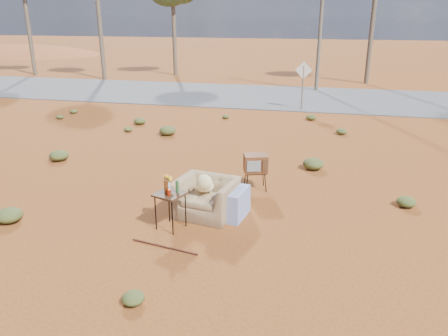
# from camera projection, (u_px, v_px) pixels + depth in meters

# --- Properties ---
(ground) EXTENTS (140.00, 140.00, 0.00)m
(ground) POSITION_uv_depth(u_px,v_px,m) (196.00, 221.00, 9.36)
(ground) COLOR brown
(ground) RESTS_ON ground
(highway) EXTENTS (140.00, 7.00, 0.04)m
(highway) POSITION_uv_depth(u_px,v_px,m) (276.00, 97.00, 23.12)
(highway) COLOR #565659
(highway) RESTS_ON ground
(dirt_mound) EXTENTS (26.00, 18.00, 2.00)m
(dirt_mound) POSITION_uv_depth(u_px,v_px,m) (18.00, 54.00, 46.90)
(dirt_mound) COLOR #9A4625
(dirt_mound) RESTS_ON ground
(armchair) EXTENTS (1.60, 1.01, 1.10)m
(armchair) POSITION_uv_depth(u_px,v_px,m) (211.00, 193.00, 9.49)
(armchair) COLOR #8C704C
(armchair) RESTS_ON ground
(tv_unit) EXTENTS (0.67, 0.60, 0.91)m
(tv_unit) POSITION_uv_depth(u_px,v_px,m) (256.00, 164.00, 10.84)
(tv_unit) COLOR black
(tv_unit) RESTS_ON ground
(side_table) EXTENTS (0.69, 0.69, 1.09)m
(side_table) POSITION_uv_depth(u_px,v_px,m) (169.00, 191.00, 8.84)
(side_table) COLOR #3A2615
(side_table) RESTS_ON ground
(rusty_bar) EXTENTS (1.41, 0.31, 0.04)m
(rusty_bar) POSITION_uv_depth(u_px,v_px,m) (164.00, 247.00, 8.30)
(rusty_bar) COLOR #471B13
(rusty_bar) RESTS_ON ground
(road_sign) EXTENTS (0.78, 0.06, 2.19)m
(road_sign) POSITION_uv_depth(u_px,v_px,m) (303.00, 77.00, 19.55)
(road_sign) COLOR brown
(road_sign) RESTS_ON ground
(utility_pole_center) EXTENTS (1.40, 0.20, 8.00)m
(utility_pole_center) POSITION_uv_depth(u_px,v_px,m) (321.00, 14.00, 23.61)
(utility_pole_center) COLOR brown
(utility_pole_center) RESTS_ON ground
(scrub_patch) EXTENTS (17.49, 8.07, 0.33)m
(scrub_patch) POSITION_uv_depth(u_px,v_px,m) (211.00, 152.00, 13.53)
(scrub_patch) COLOR #484E22
(scrub_patch) RESTS_ON ground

